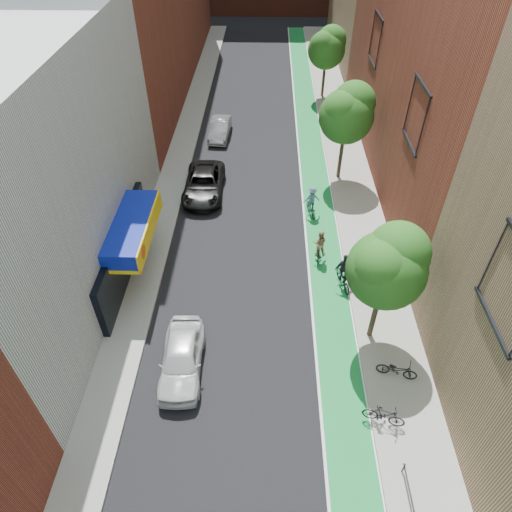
# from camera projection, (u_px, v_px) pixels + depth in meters

# --- Properties ---
(bike_lane) EXTENTS (2.00, 68.00, 0.01)m
(bike_lane) POSITION_uv_depth(u_px,v_px,m) (313.00, 163.00, 33.71)
(bike_lane) COLOR #157B32
(bike_lane) RESTS_ON ground
(sidewalk_left) EXTENTS (2.00, 68.00, 0.15)m
(sidewalk_left) POSITION_uv_depth(u_px,v_px,m) (179.00, 160.00, 33.87)
(sidewalk_left) COLOR gray
(sidewalk_left) RESTS_ON ground
(sidewalk_right) EXTENTS (3.00, 68.00, 0.15)m
(sidewalk_right) POSITION_uv_depth(u_px,v_px,m) (347.00, 163.00, 33.61)
(sidewalk_right) COLOR gray
(sidewalk_right) RESTS_ON ground
(building_left_white) EXTENTS (8.00, 20.00, 12.00)m
(building_left_white) POSITION_uv_depth(u_px,v_px,m) (17.00, 178.00, 21.09)
(building_left_white) COLOR silver
(building_left_white) RESTS_ON ground
(tree_near) EXTENTS (3.40, 3.36, 6.42)m
(tree_near) POSITION_uv_depth(u_px,v_px,m) (388.00, 265.00, 18.69)
(tree_near) COLOR #332619
(tree_near) RESTS_ON ground
(tree_mid) EXTENTS (3.55, 3.53, 6.74)m
(tree_mid) POSITION_uv_depth(u_px,v_px,m) (348.00, 112.00, 28.94)
(tree_mid) COLOR #332619
(tree_mid) RESTS_ON ground
(tree_far) EXTENTS (3.30, 3.25, 6.21)m
(tree_far) POSITION_uv_depth(u_px,v_px,m) (327.00, 47.00, 39.61)
(tree_far) COLOR #332619
(tree_far) RESTS_ON ground
(parked_car_white) EXTENTS (1.95, 4.50, 1.51)m
(parked_car_white) POSITION_uv_depth(u_px,v_px,m) (182.00, 358.00, 19.95)
(parked_car_white) COLOR silver
(parked_car_white) RESTS_ON ground
(parked_car_black) EXTENTS (2.52, 5.42, 1.50)m
(parked_car_black) POSITION_uv_depth(u_px,v_px,m) (204.00, 184.00, 30.28)
(parked_car_black) COLOR black
(parked_car_black) RESTS_ON ground
(parked_car_silver) EXTENTS (1.63, 4.16, 1.35)m
(parked_car_silver) POSITION_uv_depth(u_px,v_px,m) (220.00, 129.00, 36.34)
(parked_car_silver) COLOR gray
(parked_car_silver) RESTS_ON ground
(cyclist_lane_near) EXTENTS (0.86, 1.58, 1.96)m
(cyclist_lane_near) POSITION_uv_depth(u_px,v_px,m) (319.00, 248.00, 25.31)
(cyclist_lane_near) COLOR black
(cyclist_lane_near) RESTS_ON ground
(cyclist_lane_mid) EXTENTS (1.06, 1.94, 2.04)m
(cyclist_lane_mid) POSITION_uv_depth(u_px,v_px,m) (344.00, 275.00, 23.85)
(cyclist_lane_mid) COLOR black
(cyclist_lane_mid) RESTS_ON ground
(cyclist_lane_far) EXTENTS (1.15, 1.74, 1.95)m
(cyclist_lane_far) POSITION_uv_depth(u_px,v_px,m) (311.00, 203.00, 28.49)
(cyclist_lane_far) COLOR black
(cyclist_lane_far) RESTS_ON ground
(parked_bike_mid) EXTENTS (1.77, 0.95, 1.02)m
(parked_bike_mid) POSITION_uv_depth(u_px,v_px,m) (384.00, 415.00, 18.04)
(parked_bike_mid) COLOR black
(parked_bike_mid) RESTS_ON sidewalk_right
(parked_bike_far) EXTENTS (1.84, 1.02, 0.92)m
(parked_bike_far) POSITION_uv_depth(u_px,v_px,m) (397.00, 369.00, 19.69)
(parked_bike_far) COLOR black
(parked_bike_far) RESTS_ON sidewalk_right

